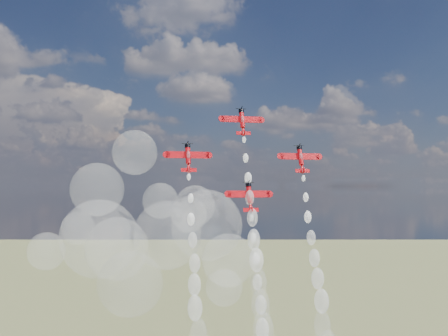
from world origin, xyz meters
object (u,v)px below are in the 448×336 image
object	(u,v)px
plane_lead	(242,121)
plane_left	(188,157)
plane_slot	(249,196)
plane_right	(301,158)

from	to	relation	value
plane_lead	plane_left	xyz separation A→B (m)	(-15.71, -3.71, -10.35)
plane_slot	plane_lead	bearing A→B (deg)	90.00
plane_left	plane_slot	distance (m)	19.18
plane_lead	plane_slot	xyz separation A→B (m)	(0.00, -7.42, -20.71)
plane_right	plane_left	bearing A→B (deg)	180.00
plane_right	plane_slot	size ratio (longest dim) A/B	1.00
plane_left	plane_right	size ratio (longest dim) A/B	1.00
plane_right	plane_slot	xyz separation A→B (m)	(-15.71, -3.71, -10.35)
plane_right	plane_lead	bearing A→B (deg)	166.72
plane_lead	plane_slot	bearing A→B (deg)	-90.00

